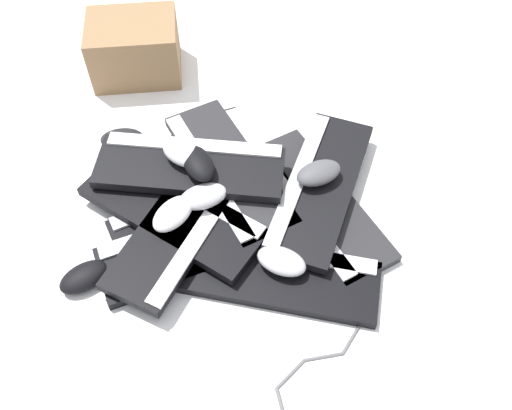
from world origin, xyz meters
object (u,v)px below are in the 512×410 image
(keyboard_3, at_px, (240,176))
(keyboard_8, at_px, (173,211))
(mouse_6, at_px, (173,214))
(keyboard_0, at_px, (197,245))
(keyboard_2, at_px, (318,203))
(keyboard_4, at_px, (205,212))
(mouse_0, at_px, (198,163))
(keyboard_1, at_px, (277,275))
(keyboard_6, at_px, (228,170))
(mouse_2, at_px, (122,139))
(mouse_3, at_px, (319,173))
(keyboard_5, at_px, (320,186))
(mouse_5, at_px, (203,196))
(keyboard_9, at_px, (182,223))
(cardboard_box, at_px, (135,48))
(keyboard_7, at_px, (190,167))
(mouse_1, at_px, (84,277))
(mouse_7, at_px, (184,154))
(mouse_4, at_px, (282,261))

(keyboard_3, bearing_deg, keyboard_8, -12.72)
(keyboard_8, distance_m, mouse_6, 0.05)
(keyboard_0, relative_size, keyboard_8, 1.01)
(keyboard_2, xyz_separation_m, keyboard_4, (0.18, -0.19, 0.00))
(mouse_0, bearing_deg, keyboard_8, 120.72)
(keyboard_1, bearing_deg, keyboard_6, -119.73)
(mouse_2, distance_m, mouse_3, 0.52)
(keyboard_2, relative_size, mouse_0, 4.21)
(keyboard_5, bearing_deg, mouse_5, -40.39)
(keyboard_0, height_order, keyboard_8, keyboard_8)
(mouse_2, bearing_deg, mouse_5, -51.77)
(keyboard_5, height_order, mouse_5, mouse_5)
(keyboard_3, distance_m, mouse_2, 0.33)
(keyboard_9, bearing_deg, keyboard_1, 98.31)
(mouse_6, bearing_deg, keyboard_3, -5.86)
(keyboard_1, xyz_separation_m, keyboard_4, (-0.03, -0.23, 0.00))
(keyboard_9, xyz_separation_m, mouse_2, (-0.11, -0.31, -0.02))
(keyboard_3, height_order, mouse_6, mouse_6)
(cardboard_box, bearing_deg, keyboard_2, 82.58)
(keyboard_9, relative_size, mouse_5, 4.19)
(keyboard_7, height_order, mouse_5, mouse_5)
(keyboard_7, bearing_deg, keyboard_8, 19.19)
(keyboard_0, xyz_separation_m, keyboard_1, (-0.05, 0.19, 0.00))
(keyboard_3, xyz_separation_m, mouse_0, (0.09, -0.05, 0.10))
(mouse_6, bearing_deg, keyboard_1, -80.73)
(keyboard_4, bearing_deg, keyboard_1, 82.24)
(keyboard_0, distance_m, mouse_0, 0.19)
(keyboard_1, height_order, keyboard_4, same)
(keyboard_1, bearing_deg, mouse_5, -97.48)
(keyboard_4, relative_size, keyboard_9, 1.00)
(keyboard_0, height_order, mouse_3, mouse_3)
(keyboard_8, distance_m, keyboard_9, 0.04)
(keyboard_4, height_order, mouse_5, mouse_5)
(keyboard_0, xyz_separation_m, mouse_1, (0.21, -0.14, 0.01))
(mouse_7, distance_m, cardboard_box, 0.45)
(keyboard_7, relative_size, mouse_3, 4.12)
(keyboard_5, bearing_deg, mouse_1, -28.69)
(keyboard_7, bearing_deg, mouse_7, -89.71)
(keyboard_6, distance_m, keyboard_9, 0.18)
(mouse_1, distance_m, cardboard_box, 0.69)
(keyboard_5, xyz_separation_m, mouse_2, (0.16, -0.50, -0.02))
(keyboard_1, bearing_deg, keyboard_4, -97.76)
(keyboard_2, xyz_separation_m, mouse_7, (0.13, -0.29, 0.10))
(mouse_1, bearing_deg, keyboard_4, -0.32)
(keyboard_5, height_order, mouse_1, keyboard_5)
(keyboard_4, distance_m, keyboard_7, 0.11)
(keyboard_1, xyz_separation_m, mouse_4, (-0.02, -0.00, 0.04))
(keyboard_0, xyz_separation_m, keyboard_5, (-0.29, 0.14, 0.03))
(keyboard_7, relative_size, mouse_7, 4.12)
(keyboard_1, bearing_deg, keyboard_0, -75.73)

